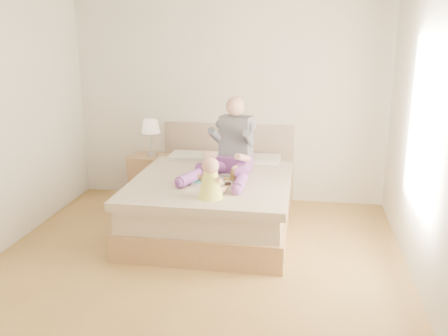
% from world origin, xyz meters
% --- Properties ---
extents(room, '(4.02, 4.22, 2.71)m').
position_xyz_m(room, '(0.08, 0.01, 1.51)').
color(room, brown).
rests_on(room, ground).
extents(bed, '(1.70, 2.18, 1.00)m').
position_xyz_m(bed, '(0.00, 1.08, 0.32)').
color(bed, olive).
rests_on(bed, ground).
extents(nightstand, '(0.55, 0.50, 0.59)m').
position_xyz_m(nightstand, '(-1.00, 1.88, 0.29)').
color(nightstand, olive).
rests_on(nightstand, ground).
extents(lamp, '(0.23, 0.23, 0.48)m').
position_xyz_m(lamp, '(-0.98, 1.86, 0.95)').
color(lamp, silver).
rests_on(lamp, nightstand).
extents(adult, '(0.74, 1.11, 0.87)m').
position_xyz_m(adult, '(0.17, 1.14, 0.87)').
color(adult, '#6D3381').
rests_on(adult, bed).
extents(tray, '(0.46, 0.36, 0.13)m').
position_xyz_m(tray, '(0.07, 0.77, 0.64)').
color(tray, silver).
rests_on(tray, bed).
extents(baby, '(0.29, 0.37, 0.41)m').
position_xyz_m(baby, '(0.11, 0.29, 0.78)').
color(baby, '#E9E649').
rests_on(baby, bed).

